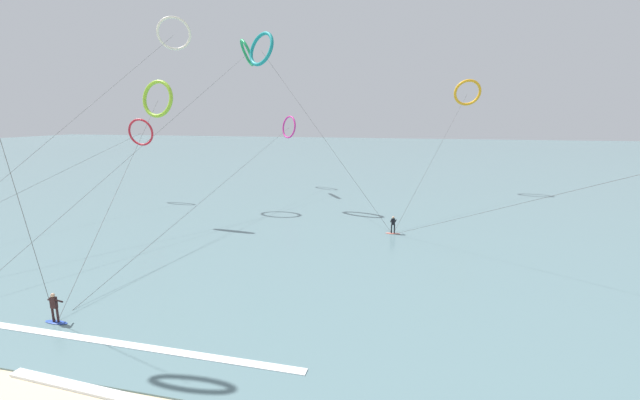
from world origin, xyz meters
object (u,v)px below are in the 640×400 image
object	(u,v)px
surfer_cobalt	(55,310)
kite_lime	(158,99)
kite_magenta	(289,127)
kite_amber	(467,93)
kite_ivory	(174,34)
surfer_coral	(393,226)
kite_teal	(261,49)
kite_crimson	(140,132)
kite_emerald	(247,53)

from	to	relation	value
surfer_cobalt	kite_lime	size ratio (longest dim) A/B	0.08
surfer_cobalt	kite_magenta	size ratio (longest dim) A/B	0.04
surfer_cobalt	kite_amber	distance (m)	56.13
kite_ivory	surfer_coral	bearing A→B (deg)	135.26
kite_teal	kite_crimson	distance (m)	19.31
kite_teal	kite_magenta	bearing A→B (deg)	126.36
surfer_coral	kite_crimson	world-z (taller)	kite_crimson
kite_emerald	surfer_coral	bearing A→B (deg)	-162.78
surfer_cobalt	kite_ivory	size ratio (longest dim) A/B	0.05
kite_teal	surfer_coral	bearing A→B (deg)	-0.20
surfer_coral	surfer_cobalt	world-z (taller)	same
surfer_coral	kite_magenta	xyz separation A→B (m)	(-18.00, 24.30, 8.47)
kite_magenta	kite_teal	bearing A→B (deg)	-46.06
kite_amber	kite_crimson	size ratio (longest dim) A/B	0.91
kite_lime	kite_teal	world-z (taller)	kite_teal
kite_ivory	kite_amber	bearing A→B (deg)	179.65
kite_amber	kite_lime	bearing A→B (deg)	31.06
kite_lime	kite_crimson	bearing A→B (deg)	143.40
surfer_cobalt	kite_lime	bearing A→B (deg)	103.46
kite_lime	kite_emerald	distance (m)	22.35
surfer_cobalt	kite_teal	bearing A→B (deg)	84.88
surfer_coral	kite_magenta	world-z (taller)	kite_magenta
kite_teal	kite_ivory	distance (m)	10.68
surfer_coral	kite_teal	distance (m)	26.58
kite_teal	kite_magenta	xyz separation A→B (m)	(-1.29, 14.12, -9.53)
surfer_cobalt	kite_lime	distance (m)	25.28
kite_amber	kite_crimson	bearing A→B (deg)	13.70
surfer_cobalt	kite_lime	xyz separation A→B (m)	(-7.21, 21.11, 11.89)
kite_amber	kite_crimson	world-z (taller)	kite_amber
kite_lime	kite_ivory	xyz separation A→B (m)	(-3.31, 9.00, 7.93)
surfer_coral	kite_teal	size ratio (longest dim) A/B	0.08
kite_lime	kite_magenta	size ratio (longest dim) A/B	0.47
surfer_coral	kite_magenta	bearing A→B (deg)	113.54
surfer_coral	kite_lime	size ratio (longest dim) A/B	0.08
surfer_cobalt	kite_ivory	bearing A→B (deg)	103.86
surfer_coral	kite_amber	world-z (taller)	kite_amber
kite_emerald	kite_teal	bearing A→B (deg)	-179.81
surfer_cobalt	kite_emerald	xyz separation A→B (m)	(-6.40, 42.22, 19.18)
surfer_cobalt	kite_magenta	distance (m)	46.86
kite_lime	kite_crimson	world-z (taller)	kite_lime
kite_lime	kite_magenta	bearing A→B (deg)	85.85
kite_amber	kite_magenta	bearing A→B (deg)	-4.18
kite_emerald	kite_magenta	distance (m)	12.41
surfer_coral	surfer_cobalt	size ratio (longest dim) A/B	1.00
kite_amber	kite_ivory	bearing A→B (deg)	18.03
kite_amber	kite_teal	distance (m)	30.39
kite_emerald	kite_magenta	bearing A→B (deg)	-83.23
kite_magenta	kite_crimson	distance (m)	21.62
kite_lime	kite_ivory	distance (m)	12.44
surfer_coral	kite_amber	distance (m)	31.04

